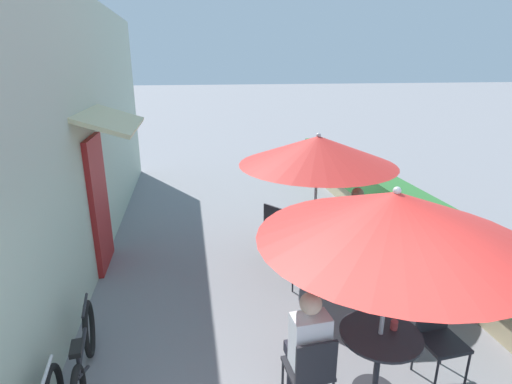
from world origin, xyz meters
The scene contains 15 objects.
cafe_facade_wall centered at (-2.54, 5.27, 2.09)m, with size 0.98×10.80×4.20m.
planter_hedge centered at (2.75, 5.30, 0.54)m, with size 0.60×9.80×1.01m.
patio_table_near centered at (0.74, 1.60, 0.51)m, with size 0.78×0.78×0.70m.
patio_umbrella_near centered at (0.74, 1.60, 1.90)m, with size 2.38×2.38×2.16m.
cafe_chair_near_left centered at (0.02, 1.47, 0.52)m, with size 0.43×0.43×0.87m.
seated_patron_near_left centered at (0.01, 1.58, 0.69)m, with size 0.36×0.42×1.25m.
cafe_chair_near_right centered at (1.46, 1.74, 0.52)m, with size 0.43×0.43×0.87m.
coffee_cup_near centered at (0.90, 1.64, 0.75)m, with size 0.07×0.07×0.09m.
patio_table_mid centered at (0.94, 4.29, 0.51)m, with size 0.78×0.78×0.70m.
patio_umbrella_mid centered at (0.94, 4.29, 1.90)m, with size 2.38×2.38×2.16m.
cafe_chair_mid_left centered at (0.71, 3.59, 0.52)m, with size 0.53×0.53×0.87m.
cafe_chair_mid_right centered at (1.66, 4.44, 0.52)m, with size 0.44×0.44×0.87m.
seated_patron_mid_right centered at (1.67, 4.33, 0.69)m, with size 0.36×0.43×1.25m.
cafe_chair_mid_back centered at (0.45, 4.83, 0.52)m, with size 0.56×0.56×0.87m.
bicycle_second centered at (-2.10, 2.16, 0.33)m, with size 0.29×1.68×0.72m.
Camera 1 is at (-0.96, -1.34, 3.15)m, focal length 28.00 mm.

